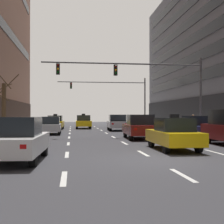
# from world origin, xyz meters

# --- Properties ---
(ground_plane) EXTENTS (120.00, 120.00, 0.00)m
(ground_plane) POSITION_xyz_m (0.00, 0.00, 0.00)
(ground_plane) COLOR #38383D
(lane_stripe_l1_s3) EXTENTS (0.16, 2.00, 0.01)m
(lane_stripe_l1_s3) POSITION_xyz_m (-3.39, -3.00, 0.00)
(lane_stripe_l1_s3) COLOR silver
(lane_stripe_l1_s3) RESTS_ON ground
(lane_stripe_l1_s4) EXTENTS (0.16, 2.00, 0.01)m
(lane_stripe_l1_s4) POSITION_xyz_m (-3.39, 2.00, 0.00)
(lane_stripe_l1_s4) COLOR silver
(lane_stripe_l1_s4) RESTS_ON ground
(lane_stripe_l1_s5) EXTENTS (0.16, 2.00, 0.01)m
(lane_stripe_l1_s5) POSITION_xyz_m (-3.39, 7.00, 0.00)
(lane_stripe_l1_s5) COLOR silver
(lane_stripe_l1_s5) RESTS_ON ground
(lane_stripe_l1_s6) EXTENTS (0.16, 2.00, 0.01)m
(lane_stripe_l1_s6) POSITION_xyz_m (-3.39, 12.00, 0.00)
(lane_stripe_l1_s6) COLOR silver
(lane_stripe_l1_s6) RESTS_ON ground
(lane_stripe_l1_s7) EXTENTS (0.16, 2.00, 0.01)m
(lane_stripe_l1_s7) POSITION_xyz_m (-3.39, 17.00, 0.00)
(lane_stripe_l1_s7) COLOR silver
(lane_stripe_l1_s7) RESTS_ON ground
(lane_stripe_l1_s8) EXTENTS (0.16, 2.00, 0.01)m
(lane_stripe_l1_s8) POSITION_xyz_m (-3.39, 22.00, 0.00)
(lane_stripe_l1_s8) COLOR silver
(lane_stripe_l1_s8) RESTS_ON ground
(lane_stripe_l1_s9) EXTENTS (0.16, 2.00, 0.01)m
(lane_stripe_l1_s9) POSITION_xyz_m (-3.39, 27.00, 0.00)
(lane_stripe_l1_s9) COLOR silver
(lane_stripe_l1_s9) RESTS_ON ground
(lane_stripe_l1_s10) EXTENTS (0.16, 2.00, 0.01)m
(lane_stripe_l1_s10) POSITION_xyz_m (-3.39, 32.00, 0.00)
(lane_stripe_l1_s10) COLOR silver
(lane_stripe_l1_s10) RESTS_ON ground
(lane_stripe_l2_s3) EXTENTS (0.16, 2.00, 0.01)m
(lane_stripe_l2_s3) POSITION_xyz_m (0.00, -3.00, 0.00)
(lane_stripe_l2_s3) COLOR silver
(lane_stripe_l2_s3) RESTS_ON ground
(lane_stripe_l2_s4) EXTENTS (0.16, 2.00, 0.01)m
(lane_stripe_l2_s4) POSITION_xyz_m (0.00, 2.00, 0.00)
(lane_stripe_l2_s4) COLOR silver
(lane_stripe_l2_s4) RESTS_ON ground
(lane_stripe_l2_s5) EXTENTS (0.16, 2.00, 0.01)m
(lane_stripe_l2_s5) POSITION_xyz_m (0.00, 7.00, 0.00)
(lane_stripe_l2_s5) COLOR silver
(lane_stripe_l2_s5) RESTS_ON ground
(lane_stripe_l2_s6) EXTENTS (0.16, 2.00, 0.01)m
(lane_stripe_l2_s6) POSITION_xyz_m (0.00, 12.00, 0.00)
(lane_stripe_l2_s6) COLOR silver
(lane_stripe_l2_s6) RESTS_ON ground
(lane_stripe_l2_s7) EXTENTS (0.16, 2.00, 0.01)m
(lane_stripe_l2_s7) POSITION_xyz_m (0.00, 17.00, 0.00)
(lane_stripe_l2_s7) COLOR silver
(lane_stripe_l2_s7) RESTS_ON ground
(lane_stripe_l2_s8) EXTENTS (0.16, 2.00, 0.01)m
(lane_stripe_l2_s8) POSITION_xyz_m (0.00, 22.00, 0.00)
(lane_stripe_l2_s8) COLOR silver
(lane_stripe_l2_s8) RESTS_ON ground
(lane_stripe_l2_s9) EXTENTS (0.16, 2.00, 0.01)m
(lane_stripe_l2_s9) POSITION_xyz_m (0.00, 27.00, 0.00)
(lane_stripe_l2_s9) COLOR silver
(lane_stripe_l2_s9) RESTS_ON ground
(lane_stripe_l2_s10) EXTENTS (0.16, 2.00, 0.01)m
(lane_stripe_l2_s10) POSITION_xyz_m (0.00, 32.00, 0.00)
(lane_stripe_l2_s10) COLOR silver
(lane_stripe_l2_s10) RESTS_ON ground
(lane_stripe_l3_s4) EXTENTS (0.16, 2.00, 0.01)m
(lane_stripe_l3_s4) POSITION_xyz_m (3.39, 2.00, 0.00)
(lane_stripe_l3_s4) COLOR silver
(lane_stripe_l3_s4) RESTS_ON ground
(lane_stripe_l3_s5) EXTENTS (0.16, 2.00, 0.01)m
(lane_stripe_l3_s5) POSITION_xyz_m (3.39, 7.00, 0.00)
(lane_stripe_l3_s5) COLOR silver
(lane_stripe_l3_s5) RESTS_ON ground
(lane_stripe_l3_s6) EXTENTS (0.16, 2.00, 0.01)m
(lane_stripe_l3_s6) POSITION_xyz_m (3.39, 12.00, 0.00)
(lane_stripe_l3_s6) COLOR silver
(lane_stripe_l3_s6) RESTS_ON ground
(lane_stripe_l3_s7) EXTENTS (0.16, 2.00, 0.01)m
(lane_stripe_l3_s7) POSITION_xyz_m (3.39, 17.00, 0.00)
(lane_stripe_l3_s7) COLOR silver
(lane_stripe_l3_s7) RESTS_ON ground
(lane_stripe_l3_s8) EXTENTS (0.16, 2.00, 0.01)m
(lane_stripe_l3_s8) POSITION_xyz_m (3.39, 22.00, 0.00)
(lane_stripe_l3_s8) COLOR silver
(lane_stripe_l3_s8) RESTS_ON ground
(lane_stripe_l3_s9) EXTENTS (0.16, 2.00, 0.01)m
(lane_stripe_l3_s9) POSITION_xyz_m (3.39, 27.00, 0.00)
(lane_stripe_l3_s9) COLOR silver
(lane_stripe_l3_s9) RESTS_ON ground
(lane_stripe_l3_s10) EXTENTS (0.16, 2.00, 0.01)m
(lane_stripe_l3_s10) POSITION_xyz_m (3.39, 32.00, 0.00)
(lane_stripe_l3_s10) COLOR silver
(lane_stripe_l3_s10) RESTS_ON ground
(car_driving_0) EXTENTS (1.79, 4.17, 1.56)m
(car_driving_0) POSITION_xyz_m (-5.03, 16.04, 0.77)
(car_driving_0) COLOR black
(car_driving_0) RESTS_ON ground
(taxi_driving_1) EXTENTS (1.87, 4.41, 1.83)m
(taxi_driving_1) POSITION_xyz_m (-1.79, 26.51, 0.81)
(taxi_driving_1) COLOR black
(taxi_driving_1) RESTS_ON ground
(car_driving_2) EXTENTS (2.12, 4.67, 1.72)m
(car_driving_2) POSITION_xyz_m (1.63, 21.18, 0.85)
(car_driving_2) COLOR black
(car_driving_2) RESTS_ON ground
(car_driving_3) EXTENTS (2.13, 4.71, 1.74)m
(car_driving_3) POSITION_xyz_m (1.63, 10.04, 0.86)
(car_driving_3) COLOR black
(car_driving_3) RESTS_ON ground
(taxi_driving_4) EXTENTS (1.78, 4.24, 1.76)m
(taxi_driving_4) POSITION_xyz_m (1.79, 3.10, 0.78)
(taxi_driving_4) COLOR black
(taxi_driving_4) RESTS_ON ground
(car_driving_5) EXTENTS (2.05, 4.51, 1.66)m
(car_driving_5) POSITION_xyz_m (-5.20, 0.31, 0.82)
(car_driving_5) COLOR black
(car_driving_5) RESTS_ON ground
(taxi_driving_6) EXTENTS (1.94, 4.36, 1.79)m
(taxi_driving_6) POSITION_xyz_m (-5.09, 24.81, 0.80)
(taxi_driving_6) COLOR black
(taxi_driving_6) RESTS_ON ground
(car_parked_3) EXTENTS (1.96, 4.43, 1.64)m
(car_parked_3) POSITION_xyz_m (5.73, 9.74, 0.81)
(car_parked_3) COLOR black
(car_parked_3) RESTS_ON ground
(traffic_signal_0) EXTENTS (12.78, 0.35, 6.20)m
(traffic_signal_0) POSITION_xyz_m (2.48, 12.24, 4.64)
(traffic_signal_0) COLOR #4C4C51
(traffic_signal_0) RESTS_ON sidewalk_right
(traffic_signal_1) EXTENTS (12.44, 0.35, 6.81)m
(traffic_signal_1) POSITION_xyz_m (3.25, 31.55, 4.91)
(traffic_signal_1) COLOR #4C4C51
(traffic_signal_1) RESTS_ON sidewalk_right
(street_tree_0) EXTENTS (2.22, 2.33, 4.88)m
(street_tree_0) POSITION_xyz_m (-8.09, 11.53, 2.25)
(street_tree_0) COLOR #4C3823
(street_tree_0) RESTS_ON sidewalk_left
(pedestrian_0) EXTENTS (0.25, 0.52, 1.61)m
(pedestrian_0) POSITION_xyz_m (8.29, 16.58, 1.07)
(pedestrian_0) COLOR black
(pedestrian_0) RESTS_ON sidewalk_right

